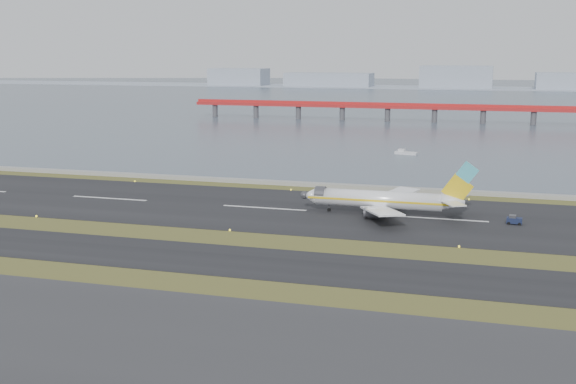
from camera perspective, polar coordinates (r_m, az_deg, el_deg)
name	(u,v)px	position (r m, az deg, el deg)	size (l,w,h in m)	color
ground	(216,240)	(138.90, -5.71, -3.83)	(1000.00, 1000.00, 0.00)	#3A491A
apron_strip	(45,354)	(92.82, -18.65, -12.01)	(1000.00, 50.00, 0.10)	#2E2E30
taxiway_strip	(191,257)	(128.24, -7.70, -5.11)	(1000.00, 18.00, 0.10)	black
runway_strip	(264,208)	(166.32, -1.88, -1.28)	(1000.00, 45.00, 0.10)	black
seawall	(299,184)	(194.43, 0.84, 0.65)	(1000.00, 2.50, 1.00)	gray
bay_water	(431,97)	(587.76, 11.26, 7.34)	(1400.00, 800.00, 1.30)	#404D5C
red_pier	(435,108)	(376.81, 11.52, 6.50)	(260.00, 5.00, 10.20)	red
far_shoreline	(460,82)	(746.01, 13.42, 8.45)	(1400.00, 80.00, 60.50)	#9AA5B6
airliner	(385,200)	(160.06, 7.64, -0.62)	(38.52, 32.89, 12.80)	white
pushback_tug	(514,220)	(157.78, 17.43, -2.13)	(3.20, 2.00, 1.99)	#151D3A
workboat_near	(405,153)	(257.16, 9.26, 3.08)	(8.17, 3.92, 1.91)	silver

